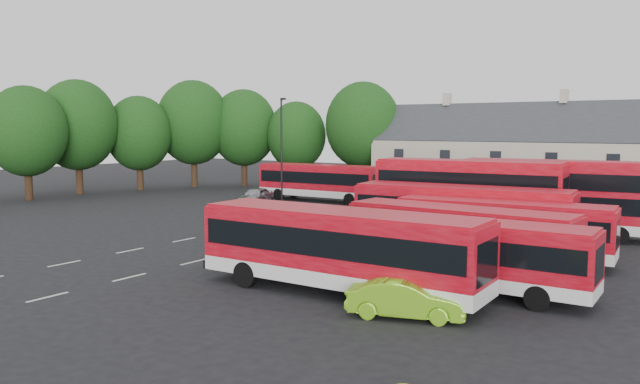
# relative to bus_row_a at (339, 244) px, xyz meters

# --- Properties ---
(ground) EXTENTS (140.00, 140.00, 0.00)m
(ground) POSITION_rel_bus_row_a_xyz_m (-14.36, 6.95, -2.08)
(ground) COLOR black
(ground) RESTS_ON ground
(lane_markings) EXTENTS (5.15, 33.80, 0.01)m
(lane_markings) POSITION_rel_bus_row_a_xyz_m (-11.86, 8.95, -2.07)
(lane_markings) COLOR beige
(lane_markings) RESTS_ON ground
(treeline) EXTENTS (29.92, 32.59, 12.01)m
(treeline) POSITION_rel_bus_row_a_xyz_m (-35.10, 26.31, 4.61)
(treeline) COLOR black
(treeline) RESTS_ON ground
(terrace_houses) EXTENTS (35.70, 7.13, 10.06)m
(terrace_houses) POSITION_rel_bus_row_a_xyz_m (-0.36, 36.95, 1.79)
(terrace_houses) COLOR beige
(terrace_houses) RESTS_ON ground
(bus_row_a) EXTENTS (12.28, 3.12, 3.45)m
(bus_row_a) POSITION_rel_bus_row_a_xyz_m (0.00, 0.00, 0.00)
(bus_row_a) COLOR silver
(bus_row_a) RESTS_ON ground
(bus_row_b) EXTENTS (10.69, 2.78, 3.00)m
(bus_row_b) POSITION_rel_bus_row_a_xyz_m (3.87, 3.19, -0.27)
(bus_row_b) COLOR silver
(bus_row_b) RESTS_ON ground
(bus_row_c) EXTENTS (10.90, 2.97, 3.05)m
(bus_row_c) POSITION_rel_bus_row_a_xyz_m (2.43, 6.50, -0.24)
(bus_row_c) COLOR silver
(bus_row_c) RESTS_ON ground
(bus_row_d) EXTENTS (10.90, 3.31, 3.04)m
(bus_row_d) POSITION_rel_bus_row_a_xyz_m (3.26, 10.18, -0.25)
(bus_row_d) COLOR silver
(bus_row_d) RESTS_ON ground
(bus_row_e) EXTENTS (12.38, 3.86, 3.44)m
(bus_row_e) POSITION_rel_bus_row_a_xyz_m (0.15, 12.50, -0.01)
(bus_row_e) COLOR silver
(bus_row_e) RESTS_ON ground
(bus_dd_south) EXTENTS (11.69, 3.57, 4.72)m
(bus_dd_south) POSITION_rel_bus_row_a_xyz_m (-0.95, 16.24, 0.61)
(bus_dd_south) COLOR silver
(bus_dd_south) RESTS_ON ground
(bus_dd_north) EXTENTS (11.75, 3.90, 4.73)m
(bus_dd_north) POSITION_rel_bus_row_a_xyz_m (3.70, 19.13, 0.62)
(bus_dd_north) COLOR silver
(bus_dd_north) RESTS_ON ground
(bus_north) EXTENTS (11.94, 3.31, 3.34)m
(bus_north) POSITION_rel_bus_row_a_xyz_m (-18.75, 25.71, -0.07)
(bus_north) COLOR silver
(bus_north) RESTS_ON ground
(box_truck) EXTENTS (8.14, 4.25, 3.40)m
(box_truck) POSITION_rel_bus_row_a_xyz_m (-5.91, 23.88, -0.16)
(box_truck) COLOR black
(box_truck) RESTS_ON ground
(silver_car) EXTENTS (2.87, 4.78, 1.52)m
(silver_car) POSITION_rel_bus_row_a_xyz_m (-21.83, 20.26, -1.31)
(silver_car) COLOR #96989D
(silver_car) RESTS_ON ground
(lime_car) EXTENTS (4.48, 2.73, 1.39)m
(lime_car) POSITION_rel_bus_row_a_xyz_m (3.68, -1.27, -1.38)
(lime_car) COLOR #7FCB1F
(lime_car) RESTS_ON ground
(lamppost) EXTENTS (0.64, 0.38, 9.22)m
(lamppost) POSITION_rel_bus_row_a_xyz_m (-19.67, 21.24, 2.85)
(lamppost) COLOR black
(lamppost) RESTS_ON ground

